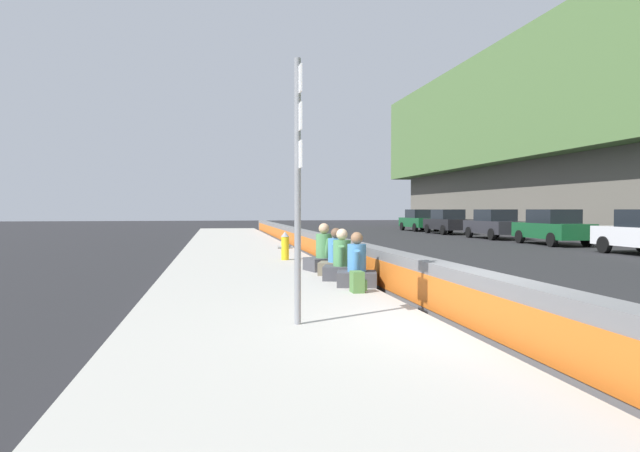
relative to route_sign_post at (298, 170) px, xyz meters
The scene contains 14 objects.
ground_plane 3.35m from the route_sign_post, 100.71° to the right, with size 160.00×160.00×0.00m, color #232326.
sidewalk_strip 2.22m from the route_sign_post, 157.28° to the left, with size 80.00×4.40×0.14m, color #A8A59E.
jersey_barrier 3.08m from the route_sign_post, 100.72° to the right, with size 76.00×0.45×0.85m.
route_sign_post is the anchor object (origin of this frame).
fire_hydrant 9.88m from the route_sign_post, ahead, with size 0.26×0.46×0.88m.
seated_person_foreground 4.30m from the route_sign_post, 25.96° to the right, with size 0.85×0.93×1.11m.
seated_person_middle 5.18m from the route_sign_post, 19.77° to the right, with size 0.89×0.98×1.14m.
seated_person_rear 6.10m from the route_sign_post, 17.22° to the right, with size 0.90×0.98×1.12m.
seated_person_far 6.95m from the route_sign_post, 13.91° to the right, with size 0.94×1.03×1.21m.
backpack 3.62m from the route_sign_post, 29.57° to the right, with size 0.32×0.28×0.40m.
parked_car_fourth 22.46m from the route_sign_post, 41.28° to the right, with size 4.56×2.06×1.71m.
parked_car_midline 26.91m from the route_sign_post, 33.29° to the right, with size 4.52×1.98×1.71m.
parked_car_far 32.58m from the route_sign_post, 26.83° to the right, with size 4.51×1.96×1.71m.
parked_car_farther 37.68m from the route_sign_post, 23.04° to the right, with size 4.53×2.00×1.71m.
Camera 1 is at (-7.04, 3.54, 1.70)m, focal length 31.39 mm.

